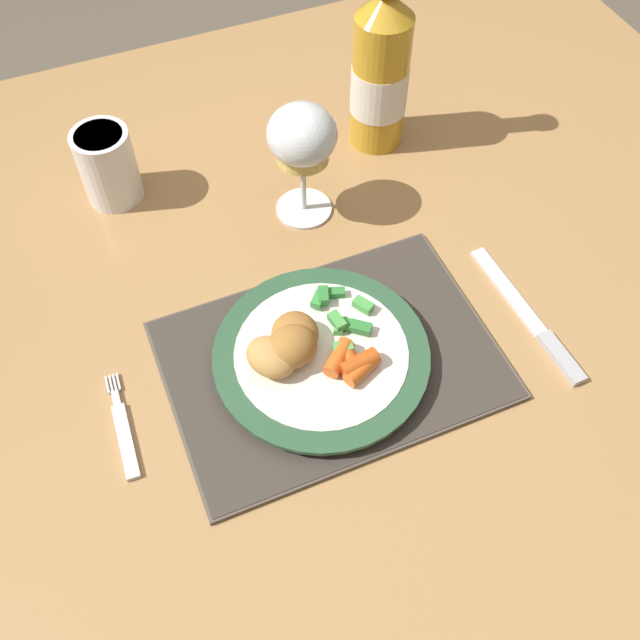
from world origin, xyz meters
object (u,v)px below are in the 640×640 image
object	(u,v)px
dinner_plate	(321,356)
fork	(124,432)
dining_table	(307,318)
drinking_cup	(107,164)
table_knife	(535,324)
bottle	(381,70)
wine_glass	(302,140)

from	to	relation	value
dinner_plate	fork	distance (m)	0.22
dining_table	fork	bearing A→B (deg)	-155.15
drinking_cup	table_knife	bearing A→B (deg)	-45.02
dinner_plate	bottle	distance (m)	0.39
dinner_plate	table_knife	xyz separation A→B (m)	(0.24, -0.05, -0.01)
fork	bottle	xyz separation A→B (m)	(0.43, 0.31, 0.11)
dining_table	drinking_cup	bearing A→B (deg)	127.37
dinner_plate	fork	xyz separation A→B (m)	(-0.22, 0.00, -0.01)
wine_glass	drinking_cup	xyz separation A→B (m)	(-0.22, 0.12, -0.06)
dinner_plate	bottle	bearing A→B (deg)	55.83
dinner_plate	wine_glass	world-z (taller)	wine_glass
bottle	table_knife	bearing A→B (deg)	-85.22
wine_glass	drinking_cup	bearing A→B (deg)	151.02
table_knife	dinner_plate	bearing A→B (deg)	169.38
dining_table	table_knife	xyz separation A→B (m)	(0.22, -0.16, 0.08)
fork	drinking_cup	distance (m)	0.35
wine_glass	drinking_cup	world-z (taller)	wine_glass
wine_glass	dinner_plate	bearing A→B (deg)	-107.32
fork	bottle	world-z (taller)	bottle
dining_table	dinner_plate	bearing A→B (deg)	-103.83
drinking_cup	bottle	bearing A→B (deg)	-4.65
dinner_plate	drinking_cup	world-z (taller)	drinking_cup
dining_table	fork	xyz separation A→B (m)	(-0.25, -0.12, 0.08)
dinner_plate	drinking_cup	distance (m)	0.38
table_knife	fork	bearing A→B (deg)	174.21
dining_table	bottle	world-z (taller)	bottle
dining_table	wine_glass	size ratio (longest dim) A/B	8.64
dining_table	dinner_plate	xyz separation A→B (m)	(-0.03, -0.12, 0.10)
dinner_plate	table_knife	world-z (taller)	dinner_plate
fork	drinking_cup	size ratio (longest dim) A/B	1.27
bottle	dining_table	bearing A→B (deg)	-132.96
fork	table_knife	distance (m)	0.47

